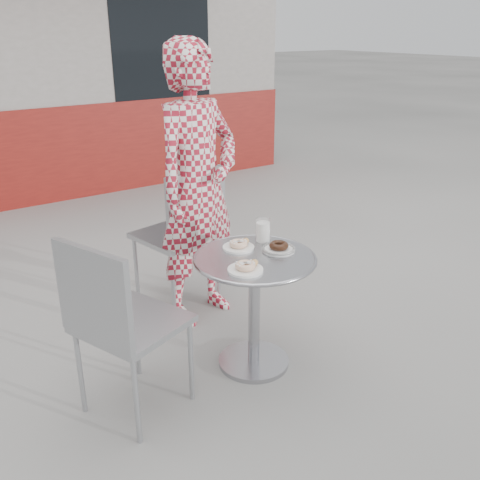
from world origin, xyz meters
TOP-DOWN VIEW (x-y plane):
  - ground at (0.00, 0.00)m, footprint 60.00×60.00m
  - bistro_table at (0.03, -0.03)m, footprint 0.65×0.65m
  - chair_far at (0.03, 0.84)m, footprint 0.54×0.54m
  - chair_left at (-0.67, 0.00)m, footprint 0.57×0.57m
  - seated_person at (0.09, 0.64)m, footprint 0.72×0.57m
  - plate_far at (0.02, 0.11)m, footprint 0.17×0.17m
  - plate_near at (-0.11, -0.15)m, footprint 0.18×0.18m
  - plate_checker at (0.18, -0.04)m, footprint 0.18×0.18m
  - milk_cup at (0.19, 0.12)m, footprint 0.08×0.08m

SIDE VIEW (x-z plane):
  - ground at x=0.00m, z-range 0.00..0.00m
  - chair_left at x=-0.67m, z-range -0.18..0.75m
  - chair_far at x=0.03m, z-range -0.19..0.78m
  - bistro_table at x=0.03m, z-range 0.17..0.83m
  - plate_checker at x=0.18m, z-range 0.65..0.70m
  - plate_far at x=0.02m, z-range 0.65..0.70m
  - plate_near at x=-0.11m, z-range 0.65..0.70m
  - milk_cup at x=0.19m, z-range 0.65..0.79m
  - seated_person at x=0.09m, z-range 0.00..1.73m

